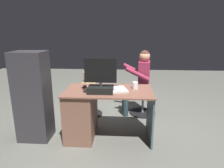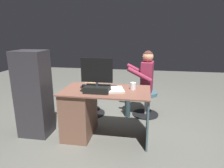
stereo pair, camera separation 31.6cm
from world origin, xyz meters
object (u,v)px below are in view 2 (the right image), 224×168
keyboard (102,86)px  tv_remote (85,90)px  teddy_bear (92,81)px  visitor_chair (146,101)px  monitor (97,82)px  desk (85,111)px  computer_mouse (84,85)px  cup (133,86)px  office_chair_teddy (92,100)px  person (143,78)px

keyboard → tv_remote: (0.21, 0.21, -0.00)m
teddy_bear → visitor_chair: teddy_bear is taller
monitor → tv_remote: 0.24m
desk → keyboard: keyboard is taller
computer_mouse → cup: (-0.74, 0.03, 0.03)m
desk → monitor: 0.55m
cup → teddy_bear: teddy_bear is taller
desk → visitor_chair: bearing=-135.2°
tv_remote → cup: bearing=-141.1°
teddy_bear → visitor_chair: 1.08m
cup → teddy_bear: size_ratio=0.26×
tv_remote → office_chair_teddy: bearing=-55.2°
monitor → office_chair_teddy: bearing=-69.7°
office_chair_teddy → tv_remote: bearing=99.5°
monitor → teddy_bear: 1.00m
person → teddy_bear: bearing=5.9°
monitor → person: bearing=-120.7°
visitor_chair → person: size_ratio=0.40×
keyboard → visitor_chair: keyboard is taller
desk → office_chair_teddy: 0.80m
person → desk: bearing=47.0°
teddy_bear → person: 0.94m
computer_mouse → person: size_ratio=0.08×
teddy_bear → visitor_chair: size_ratio=0.79×
visitor_chair → person: bearing=6.6°
keyboard → cup: 0.46m
keyboard → office_chair_teddy: keyboard is taller
office_chair_teddy → visitor_chair: 1.02m
cup → person: (-0.13, -0.80, -0.07)m
keyboard → tv_remote: 0.30m
desk → tv_remote: 0.36m
keyboard → teddy_bear: (0.35, -0.65, -0.10)m
keyboard → teddy_bear: 0.75m
computer_mouse → tv_remote: 0.20m
office_chair_teddy → teddy_bear: (0.00, -0.01, 0.37)m
visitor_chair → person: person is taller
desk → cup: size_ratio=12.32×
tv_remote → teddy_bear: (0.14, -0.86, -0.10)m
keyboard → office_chair_teddy: 0.87m
desk → person: (-0.83, -0.89, 0.33)m
teddy_bear → visitor_chair: bearing=-174.1°
teddy_bear → keyboard: bearing=118.3°
tv_remote → office_chair_teddy: 0.98m
office_chair_teddy → person: person is taller
tv_remote → teddy_bear: bearing=-55.4°
desk → keyboard: bearing=-149.6°
tv_remote → teddy_bear: size_ratio=0.39×
computer_mouse → teddy_bear: size_ratio=0.25×
computer_mouse → visitor_chair: bearing=-140.4°
teddy_bear → person: bearing=-174.1°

